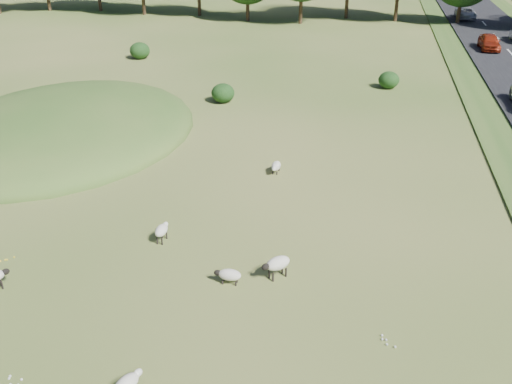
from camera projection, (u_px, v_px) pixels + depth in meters
ground at (272, 105)px, 41.09m from camera, size 160.00×160.00×0.00m
mound at (64, 132)px, 36.14m from camera, size 16.00×20.00×4.00m
shrubs at (226, 70)px, 47.38m from camera, size 24.63×13.43×1.53m
sheep_0 at (127, 383)px, 16.45m from camera, size 0.78×1.15×0.64m
sheep_2 at (162, 230)px, 24.05m from camera, size 0.51×1.06×0.76m
sheep_3 at (276, 166)px, 30.38m from camera, size 0.53×1.09×0.62m
sheep_4 at (277, 264)px, 21.60m from camera, size 1.17×1.14×0.90m
sheep_5 at (229, 275)px, 21.37m from camera, size 1.06×0.47×0.61m
car_2 at (466, 13)px, 71.76m from camera, size 2.24×4.86×1.35m
car_5 at (489, 42)px, 55.97m from camera, size 1.77×4.39×1.49m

